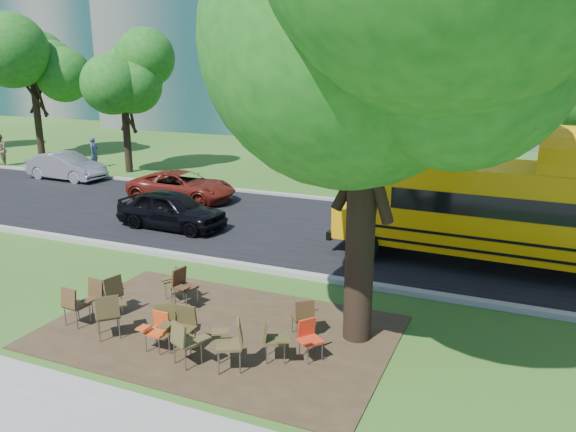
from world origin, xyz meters
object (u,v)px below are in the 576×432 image
at_px(chair_1, 102,292).
at_px(chair_7, 273,336).
at_px(chair_2, 109,311).
at_px(chair_3, 157,327).
at_px(school_bus, 575,216).
at_px(black_car, 172,210).
at_px(pedestrian_a, 94,153).
at_px(chair_5, 182,324).
at_px(chair_6, 232,339).
at_px(chair_12, 309,336).
at_px(chair_13, 304,314).
at_px(chair_4, 186,339).
at_px(chair_9, 176,281).
at_px(main_tree, 367,34).
at_px(bg_car_silver, 66,166).
at_px(chair_8, 111,291).
at_px(chair_0, 75,302).
at_px(pedestrian_b, 0,150).
at_px(chair_10, 183,284).
at_px(bg_car_red, 182,187).
at_px(chair_11, 167,316).

xyz_separation_m(chair_1, chair_7, (4.23, -0.32, -0.03)).
xyz_separation_m(chair_2, chair_3, (1.15, -0.01, -0.12)).
distance_m(school_bus, black_car, 11.95).
bearing_deg(pedestrian_a, chair_5, -145.45).
height_order(chair_6, chair_12, chair_6).
distance_m(chair_2, chair_13, 3.87).
relative_size(chair_4, chair_6, 0.92).
relative_size(chair_7, chair_12, 1.07).
height_order(chair_6, pedestrian_a, pedestrian_a).
xyz_separation_m(chair_2, black_car, (-3.35, 7.01, 0.05)).
xyz_separation_m(school_bus, chair_9, (-8.42, -5.30, -1.12)).
distance_m(main_tree, bg_car_silver, 20.37).
xyz_separation_m(black_car, bg_car_silver, (-9.21, 4.79, 0.01)).
bearing_deg(chair_12, chair_1, -51.46).
distance_m(black_car, pedestrian_a, 12.87).
bearing_deg(chair_8, chair_5, -92.99).
relative_size(chair_0, pedestrian_b, 0.51).
distance_m(chair_8, chair_10, 1.54).
distance_m(chair_12, bg_car_red, 13.22).
height_order(chair_10, chair_13, chair_10).
bearing_deg(chair_5, chair_3, 16.96).
relative_size(main_tree, chair_2, 9.77).
bearing_deg(chair_7, chair_1, -119.24).
bearing_deg(chair_0, school_bus, 41.73).
relative_size(school_bus, chair_12, 14.64).
distance_m(chair_6, chair_8, 3.57).
bearing_deg(school_bus, chair_9, -145.71).
relative_size(chair_5, pedestrian_b, 0.53).
relative_size(chair_13, bg_car_silver, 0.21).
bearing_deg(chair_1, bg_car_silver, 142.19).
bearing_deg(pedestrian_b, chair_9, 4.30).
bearing_deg(chair_3, chair_13, -145.71).
xyz_separation_m(black_car, pedestrian_a, (-10.22, 7.82, 0.16)).
bearing_deg(chair_10, chair_7, 74.34).
bearing_deg(chair_3, chair_8, -24.16).
distance_m(chair_8, chair_13, 4.26).
bearing_deg(chair_7, chair_6, -71.83).
bearing_deg(pedestrian_a, bg_car_red, -129.37).
height_order(chair_4, chair_11, chair_4).
height_order(chair_9, chair_11, chair_11).
height_order(school_bus, pedestrian_a, school_bus).
relative_size(chair_1, chair_13, 1.06).
bearing_deg(chair_2, chair_4, -54.61).
bearing_deg(main_tree, chair_2, -156.47).
xyz_separation_m(chair_7, pedestrian_b, (-21.84, 12.74, 0.35)).
relative_size(main_tree, black_car, 2.49).
xyz_separation_m(chair_0, pedestrian_b, (-17.47, 13.05, 0.32)).
height_order(chair_7, bg_car_red, bg_car_red).
bearing_deg(chair_4, bg_car_red, 146.37).
height_order(chair_1, pedestrian_b, pedestrian_b).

